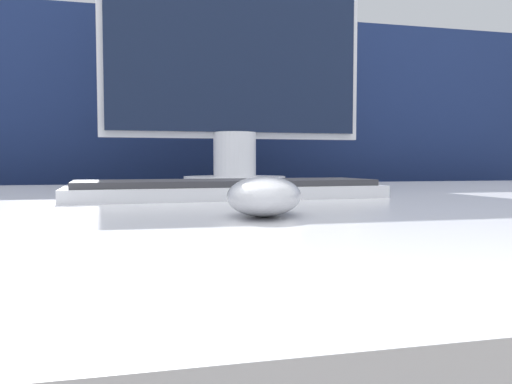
{
  "coord_description": "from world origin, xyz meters",
  "views": [
    {
      "loc": [
        -0.12,
        -0.61,
        0.76
      ],
      "look_at": [
        -0.01,
        -0.16,
        0.73
      ],
      "focal_mm": 35.0,
      "sensor_mm": 36.0,
      "label": 1
    }
  ],
  "objects": [
    {
      "name": "keyboard",
      "position": [
        0.0,
        0.03,
        0.73
      ],
      "size": [
        0.42,
        0.14,
        0.02
      ],
      "rotation": [
        0.0,
        0.0,
        0.05
      ],
      "color": "white",
      "rests_on": "desk"
    },
    {
      "name": "partition_panel",
      "position": [
        0.0,
        0.64,
        0.57
      ],
      "size": [
        5.0,
        0.03,
        1.13
      ],
      "color": "navy",
      "rests_on": "ground_plane"
    },
    {
      "name": "computer_mouse_near",
      "position": [
        -0.01,
        -0.19,
        0.73
      ],
      "size": [
        0.1,
        0.12,
        0.03
      ],
      "rotation": [
        0.0,
        0.0,
        -0.36
      ],
      "color": "silver",
      "rests_on": "desk"
    },
    {
      "name": "monitor",
      "position": [
        0.07,
        0.34,
        0.94
      ],
      "size": [
        0.51,
        0.2,
        0.44
      ],
      "color": "white",
      "rests_on": "desk"
    }
  ]
}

